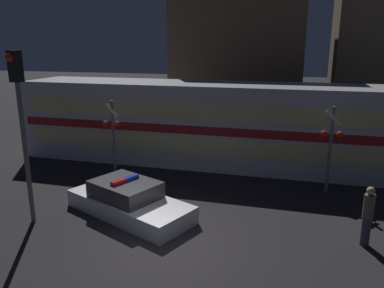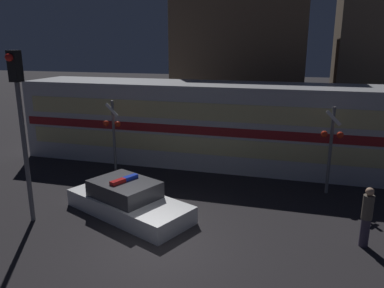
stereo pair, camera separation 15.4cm
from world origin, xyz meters
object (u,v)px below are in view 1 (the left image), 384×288
at_px(crossing_signal_near, 331,143).
at_px(police_car, 129,201).
at_px(train, 237,125).
at_px(pedestrian, 368,216).
at_px(traffic_light_corner, 20,111).

bearing_deg(crossing_signal_near, police_car, -150.52).
bearing_deg(police_car, train, 91.31).
height_order(train, pedestrian, train).
bearing_deg(train, crossing_signal_near, -34.19).
bearing_deg(police_car, crossing_signal_near, 53.12).
bearing_deg(police_car, traffic_light_corner, -130.74).
xyz_separation_m(train, traffic_light_corner, (-5.34, -7.65, 1.70)).
distance_m(police_car, traffic_light_corner, 4.37).
height_order(pedestrian, crossing_signal_near, crossing_signal_near).
height_order(pedestrian, traffic_light_corner, traffic_light_corner).
distance_m(pedestrian, traffic_light_corner, 10.44).
distance_m(pedestrian, crossing_signal_near, 4.01).
relative_size(train, crossing_signal_near, 6.21).
bearing_deg(pedestrian, train, 125.94).
bearing_deg(pedestrian, crossing_signal_near, 101.41).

